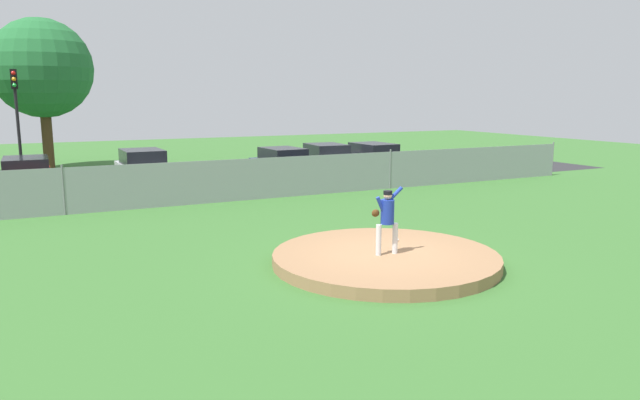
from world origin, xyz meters
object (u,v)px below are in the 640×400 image
(parked_car_slate, at_px, (373,159))
(parked_car_navy, at_px, (283,165))
(traffic_cone_orange, at_px, (396,166))
(pitcher_youth, at_px, (387,215))
(parked_car_white, at_px, (326,161))
(parked_car_red, at_px, (27,178))
(traffic_light_near, at_px, (16,107))
(parked_car_silver, at_px, (143,170))
(baseball, at_px, (397,240))

(parked_car_slate, bearing_deg, parked_car_navy, -175.43)
(traffic_cone_orange, bearing_deg, pitcher_youth, -124.34)
(pitcher_youth, height_order, traffic_cone_orange, pitcher_youth)
(pitcher_youth, relative_size, parked_car_navy, 0.38)
(parked_car_white, bearing_deg, parked_car_slate, -3.98)
(pitcher_youth, height_order, parked_car_red, pitcher_youth)
(pitcher_youth, xyz_separation_m, parked_car_navy, (3.35, 14.44, -0.47))
(pitcher_youth, xyz_separation_m, traffic_light_near, (-7.95, 18.88, 2.34))
(parked_car_navy, xyz_separation_m, parked_car_white, (2.68, 0.62, 0.02))
(parked_car_silver, distance_m, traffic_light_near, 6.77)
(pitcher_youth, xyz_separation_m, parked_car_white, (6.03, 15.06, -0.44))
(parked_car_red, relative_size, parked_car_navy, 1.05)
(parked_car_silver, height_order, traffic_light_near, traffic_light_near)
(parked_car_red, distance_m, traffic_cone_orange, 18.28)
(baseball, height_order, parked_car_slate, parked_car_slate)
(parked_car_slate, bearing_deg, baseball, -119.19)
(baseball, bearing_deg, pitcher_youth, -135.02)
(parked_car_navy, bearing_deg, traffic_cone_orange, 7.69)
(baseball, distance_m, traffic_light_near, 20.27)
(parked_car_red, distance_m, parked_car_slate, 16.47)
(parked_car_white, distance_m, traffic_cone_orange, 4.54)
(parked_car_red, height_order, parked_car_slate, parked_car_red)
(pitcher_youth, relative_size, parked_car_white, 0.39)
(traffic_cone_orange, bearing_deg, parked_car_silver, -178.40)
(baseball, height_order, traffic_cone_orange, traffic_cone_orange)
(baseball, xyz_separation_m, parked_car_white, (5.06, 14.09, 0.47))
(pitcher_youth, bearing_deg, traffic_light_near, 112.84)
(parked_car_red, bearing_deg, baseball, -57.75)
(parked_car_silver, bearing_deg, parked_car_navy, -5.19)
(parked_car_red, xyz_separation_m, traffic_light_near, (-0.22, 4.12, 2.79))
(parked_car_navy, bearing_deg, baseball, -100.03)
(parked_car_red, xyz_separation_m, parked_car_navy, (11.08, -0.32, -0.02))
(pitcher_youth, xyz_separation_m, parked_car_silver, (-3.11, 15.03, -0.41))
(parked_car_navy, height_order, parked_car_slate, parked_car_slate)
(pitcher_youth, xyz_separation_m, baseball, (0.97, 0.97, -0.92))
(parked_car_red, distance_m, traffic_light_near, 4.98)
(baseball, distance_m, traffic_cone_orange, 17.31)
(pitcher_youth, height_order, parked_car_slate, pitcher_youth)
(baseball, bearing_deg, parked_car_slate, 60.81)
(parked_car_silver, bearing_deg, parked_car_slate, -0.76)
(parked_car_silver, height_order, traffic_cone_orange, parked_car_silver)
(baseball, xyz_separation_m, parked_car_navy, (2.38, 13.47, 0.45))
(parked_car_silver, xyz_separation_m, parked_car_slate, (11.85, -0.16, -0.05))
(pitcher_youth, bearing_deg, parked_car_navy, 76.93)
(parked_car_silver, bearing_deg, traffic_cone_orange, 1.60)
(traffic_light_near, bearing_deg, parked_car_white, -15.29)
(traffic_light_near, bearing_deg, pitcher_youth, -67.16)
(traffic_light_near, bearing_deg, traffic_cone_orange, -10.64)
(traffic_cone_orange, bearing_deg, traffic_light_near, 169.36)
(pitcher_youth, height_order, traffic_light_near, traffic_light_near)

